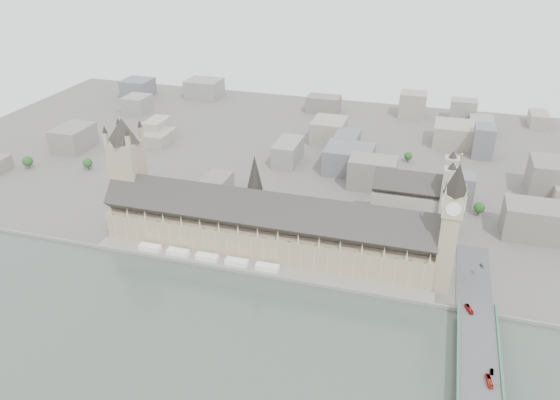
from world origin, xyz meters
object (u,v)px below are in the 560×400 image
(elizabeth_tower, at_px, (451,220))
(red_bus_south, at_px, (489,381))
(car_silver, at_px, (492,372))
(car_approach, at_px, (482,266))
(victoria_tower, at_px, (128,169))
(red_bus_north, at_px, (469,309))
(westminster_abbey, at_px, (415,201))
(palace_of_westminster, at_px, (265,227))
(westminster_bridge, at_px, (479,386))

(elizabeth_tower, bearing_deg, red_bus_south, -73.58)
(car_silver, relative_size, car_approach, 0.92)
(victoria_tower, relative_size, red_bus_north, 10.38)
(victoria_tower, distance_m, car_silver, 312.51)
(westminster_abbey, height_order, red_bus_south, westminster_abbey)
(elizabeth_tower, xyz_separation_m, westminster_abbey, (-27.08, 87.00, -33.01))
(palace_of_westminster, xyz_separation_m, elizabeth_tower, (138.00, -11.70, 35.38))
(victoria_tower, relative_size, car_silver, 20.85)
(palace_of_westminster, distance_m, red_bus_south, 199.18)
(red_bus_north, bearing_deg, elizabeth_tower, 96.03)
(red_bus_north, distance_m, red_bus_south, 63.85)
(westminster_bridge, bearing_deg, car_silver, 47.67)
(palace_of_westminster, xyz_separation_m, victoria_tower, (-122.00, 6.30, 32.50))
(red_bus_north, relative_size, car_approach, 1.84)
(westminster_abbey, height_order, red_bus_north, westminster_abbey)
(westminster_abbey, bearing_deg, victoria_tower, -163.50)
(victoria_tower, distance_m, red_bus_north, 286.63)
(red_bus_north, relative_size, red_bus_south, 0.94)
(westminster_abbey, bearing_deg, red_bus_north, -69.35)
(car_silver, xyz_separation_m, car_approach, (-2.17, 110.55, -0.03))
(westminster_abbey, xyz_separation_m, car_approach, (55.42, -64.79, -14.07))
(westminster_abbey, bearing_deg, palace_of_westminster, -145.83)
(westminster_bridge, xyz_separation_m, car_silver, (6.52, 7.16, 5.91))
(westminster_bridge, xyz_separation_m, red_bus_north, (-5.50, 61.60, 6.47))
(elizabeth_tower, relative_size, car_silver, 22.42)
(victoria_tower, xyz_separation_m, red_bus_north, (278.50, -51.90, -43.61))
(elizabeth_tower, xyz_separation_m, red_bus_north, (18.50, -33.90, -46.50))
(red_bus_north, height_order, car_silver, red_bus_north)
(palace_of_westminster, height_order, red_bus_south, palace_of_westminster)
(elizabeth_tower, relative_size, red_bus_south, 10.52)
(westminster_abbey, bearing_deg, elizabeth_tower, -72.71)
(car_approach, bearing_deg, red_bus_north, -116.92)
(victoria_tower, bearing_deg, red_bus_north, -10.56)
(car_approach, bearing_deg, westminster_bridge, -109.07)
(victoria_tower, height_order, car_approach, victoria_tower)
(car_silver, bearing_deg, car_approach, 93.11)
(westminster_abbey, distance_m, car_silver, 185.09)
(red_bus_north, relative_size, car_silver, 2.01)
(red_bus_south, height_order, car_approach, red_bus_south)
(palace_of_westminster, relative_size, westminster_abbey, 3.90)
(palace_of_westminster, relative_size, red_bus_south, 25.94)
(elizabeth_tower, xyz_separation_m, red_bus_south, (28.57, -96.96, -46.41))
(red_bus_north, bearing_deg, red_bus_south, -103.51)
(westminster_bridge, bearing_deg, victoria_tower, 158.22)
(westminster_abbey, relative_size, red_bus_south, 6.66)
(red_bus_south, bearing_deg, car_approach, 80.75)
(westminster_abbey, xyz_separation_m, red_bus_north, (45.57, -120.90, -13.49))
(elizabeth_tower, relative_size, westminster_abbey, 1.58)
(victoria_tower, xyz_separation_m, westminster_bridge, (284.00, -113.50, -50.08))
(westminster_bridge, relative_size, red_bus_north, 33.74)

